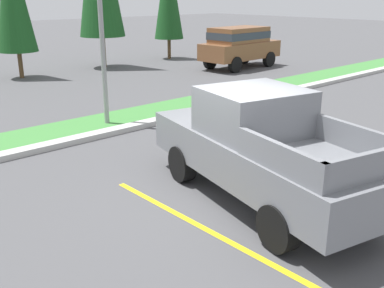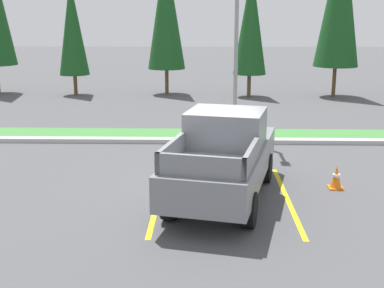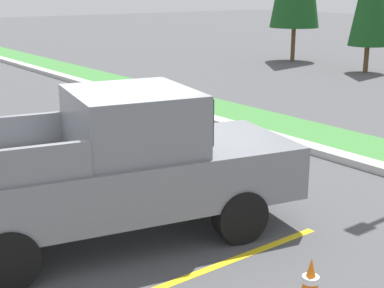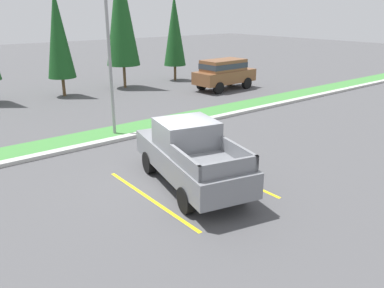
# 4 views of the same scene
# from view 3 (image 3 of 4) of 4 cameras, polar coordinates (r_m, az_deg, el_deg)

# --- Properties ---
(ground_plane) EXTENTS (120.00, 120.00, 0.00)m
(ground_plane) POSITION_cam_3_polar(r_m,az_deg,el_deg) (8.62, -6.01, -7.76)
(ground_plane) COLOR #4C4C4F
(parking_line_near) EXTENTS (0.12, 4.80, 0.01)m
(parking_line_near) POSITION_cam_3_polar(r_m,az_deg,el_deg) (9.39, -12.59, -6.03)
(parking_line_near) COLOR yellow
(parking_line_near) RESTS_ON ground
(parking_line_far) EXTENTS (0.12, 4.80, 0.01)m
(parking_line_far) POSITION_cam_3_polar(r_m,az_deg,el_deg) (6.94, -1.31, -13.80)
(parking_line_far) COLOR yellow
(parking_line_far) RESTS_ON ground
(curb_strip) EXTENTS (56.00, 0.40, 0.15)m
(curb_strip) POSITION_cam_3_polar(r_m,az_deg,el_deg) (11.80, 15.13, -1.30)
(curb_strip) COLOR #B2B2AD
(curb_strip) RESTS_ON ground
(grass_median) EXTENTS (56.00, 1.80, 0.06)m
(grass_median) POSITION_cam_3_polar(r_m,az_deg,el_deg) (12.68, 18.17, -0.59)
(grass_median) COLOR #42843D
(grass_median) RESTS_ON ground
(pickup_truck_main) EXTENTS (3.02, 5.51, 2.10)m
(pickup_truck_main) POSITION_cam_3_polar(r_m,az_deg,el_deg) (7.74, -7.79, -2.35)
(pickup_truck_main) COLOR black
(pickup_truck_main) RESTS_ON ground
(traffic_cone) EXTENTS (0.36, 0.36, 0.60)m
(traffic_cone) POSITION_cam_3_polar(r_m,az_deg,el_deg) (6.42, 12.04, -13.85)
(traffic_cone) COLOR orange
(traffic_cone) RESTS_ON ground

